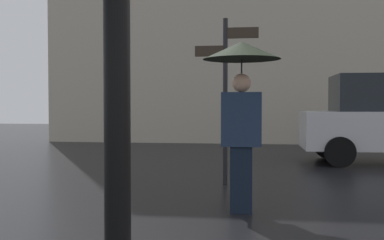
% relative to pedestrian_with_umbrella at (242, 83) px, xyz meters
% --- Properties ---
extents(pedestrian_with_umbrella, '(0.98, 0.98, 2.17)m').
position_rel_pedestrian_with_umbrella_xyz_m(pedestrian_with_umbrella, '(0.00, 0.00, 0.00)').
color(pedestrian_with_umbrella, black).
rests_on(pedestrian_with_umbrella, ground).
extents(street_signpost, '(1.08, 0.08, 2.84)m').
position_rel_pedestrian_with_umbrella_xyz_m(street_signpost, '(-0.32, 2.00, 0.08)').
color(street_signpost, black).
rests_on(street_signpost, ground).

